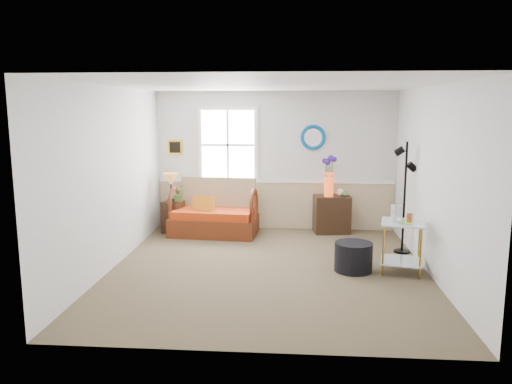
# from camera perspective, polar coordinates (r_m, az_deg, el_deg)

# --- Properties ---
(floor) EXTENTS (4.50, 5.00, 0.01)m
(floor) POSITION_cam_1_polar(r_m,az_deg,el_deg) (7.28, 1.40, -8.77)
(floor) COLOR brown
(floor) RESTS_ON ground
(ceiling) EXTENTS (4.50, 5.00, 0.01)m
(ceiling) POSITION_cam_1_polar(r_m,az_deg,el_deg) (6.91, 1.49, 12.14)
(ceiling) COLOR white
(ceiling) RESTS_ON walls
(walls) EXTENTS (4.51, 5.01, 2.60)m
(walls) POSITION_cam_1_polar(r_m,az_deg,el_deg) (6.98, 1.45, 1.41)
(walls) COLOR silver
(walls) RESTS_ON floor
(wainscot) EXTENTS (4.46, 0.02, 0.90)m
(wainscot) POSITION_cam_1_polar(r_m,az_deg,el_deg) (9.56, 2.19, -1.52)
(wainscot) COLOR tan
(wainscot) RESTS_ON walls
(chair_rail) EXTENTS (4.46, 0.04, 0.06)m
(chair_rail) POSITION_cam_1_polar(r_m,az_deg,el_deg) (9.47, 2.21, 1.26)
(chair_rail) COLOR white
(chair_rail) RESTS_ON walls
(window) EXTENTS (1.14, 0.06, 1.44)m
(window) POSITION_cam_1_polar(r_m,az_deg,el_deg) (9.48, -3.23, 5.39)
(window) COLOR white
(window) RESTS_ON walls
(picture) EXTENTS (0.28, 0.03, 0.28)m
(picture) POSITION_cam_1_polar(r_m,az_deg,el_deg) (9.68, -9.24, 5.07)
(picture) COLOR gold
(picture) RESTS_ON walls
(mirror) EXTENTS (0.47, 0.07, 0.47)m
(mirror) POSITION_cam_1_polar(r_m,az_deg,el_deg) (9.40, 6.54, 6.22)
(mirror) COLOR #0072CB
(mirror) RESTS_ON walls
(loveseat) EXTENTS (1.61, 1.00, 1.01)m
(loveseat) POSITION_cam_1_polar(r_m,az_deg,el_deg) (9.11, -4.83, -1.77)
(loveseat) COLOR maroon
(loveseat) RESTS_ON floor
(throw_pillow) EXTENTS (0.41, 0.18, 0.40)m
(throw_pillow) POSITION_cam_1_polar(r_m,az_deg,el_deg) (9.08, -6.03, -1.67)
(throw_pillow) COLOR #BA5301
(throw_pillow) RESTS_ON loveseat
(lamp_stand) EXTENTS (0.42, 0.42, 0.59)m
(lamp_stand) POSITION_cam_1_polar(r_m,az_deg,el_deg) (9.39, -9.45, -2.82)
(lamp_stand) COLOR black
(lamp_stand) RESTS_ON floor
(table_lamp) EXTENTS (0.29, 0.29, 0.52)m
(table_lamp) POSITION_cam_1_polar(r_m,az_deg,el_deg) (9.31, -9.69, 0.55)
(table_lamp) COLOR #CD813B
(table_lamp) RESTS_ON lamp_stand
(potted_plant) EXTENTS (0.29, 0.33, 0.25)m
(potted_plant) POSITION_cam_1_polar(r_m,az_deg,el_deg) (9.24, -8.81, -0.34)
(potted_plant) COLOR #467033
(potted_plant) RESTS_ON lamp_stand
(cabinet) EXTENTS (0.70, 0.50, 0.69)m
(cabinet) POSITION_cam_1_polar(r_m,az_deg,el_deg) (9.35, 8.64, -2.53)
(cabinet) COLOR black
(cabinet) RESTS_ON floor
(flower_vase) EXTENTS (0.30, 0.30, 0.73)m
(flower_vase) POSITION_cam_1_polar(r_m,az_deg,el_deg) (9.17, 8.35, 1.75)
(flower_vase) COLOR #EB4916
(flower_vase) RESTS_ON cabinet
(side_table) EXTENTS (0.68, 0.68, 0.73)m
(side_table) POSITION_cam_1_polar(r_m,az_deg,el_deg) (7.32, 16.32, -6.08)
(side_table) COLOR #AD8228
(side_table) RESTS_ON floor
(tabletop_items) EXTENTS (0.38, 0.38, 0.22)m
(tabletop_items) POSITION_cam_1_polar(r_m,az_deg,el_deg) (7.24, 16.37, -2.40)
(tabletop_items) COLOR silver
(tabletop_items) RESTS_ON side_table
(floor_lamp) EXTENTS (0.33, 0.33, 1.78)m
(floor_lamp) POSITION_cam_1_polar(r_m,az_deg,el_deg) (8.21, 16.61, -0.65)
(floor_lamp) COLOR black
(floor_lamp) RESTS_ON floor
(ottoman) EXTENTS (0.68, 0.68, 0.41)m
(ottoman) POSITION_cam_1_polar(r_m,az_deg,el_deg) (7.26, 11.06, -7.28)
(ottoman) COLOR black
(ottoman) RESTS_ON floor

